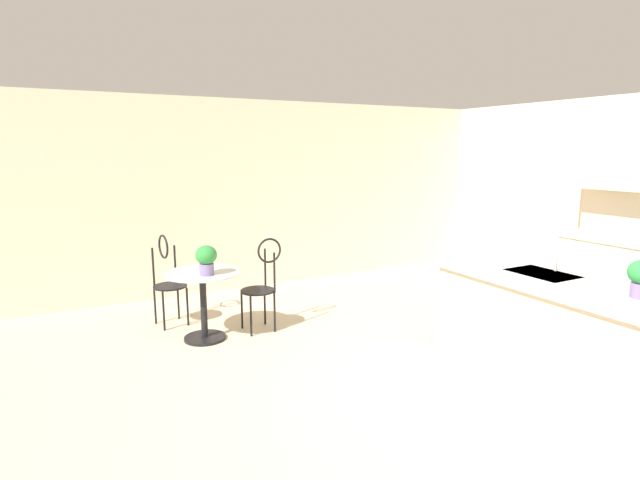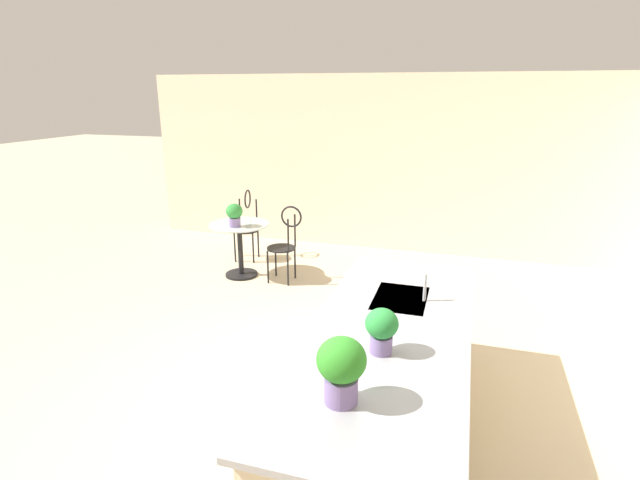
{
  "view_description": "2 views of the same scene",
  "coord_description": "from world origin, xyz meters",
  "px_view_note": "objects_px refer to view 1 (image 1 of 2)",
  "views": [
    {
      "loc": [
        2.63,
        -2.97,
        2.01
      ],
      "look_at": [
        -1.41,
        -0.78,
        1.18
      ],
      "focal_mm": 28.19,
      "sensor_mm": 36.0,
      "label": 1
    },
    {
      "loc": [
        3.24,
        1.27,
        2.46
      ],
      "look_at": [
        -1.53,
        -0.19,
        0.91
      ],
      "focal_mm": 27.29,
      "sensor_mm": 36.0,
      "label": 2
    }
  ],
  "objects_px": {
    "chair_near_window": "(168,276)",
    "potted_plant_on_table": "(206,258)",
    "bistro_table": "(203,299)",
    "chair_by_island": "(262,280)"
  },
  "relations": [
    {
      "from": "bistro_table",
      "to": "chair_by_island",
      "type": "distance_m",
      "value": 0.68
    },
    {
      "from": "chair_by_island",
      "to": "chair_near_window",
      "type": "bearing_deg",
      "value": -128.65
    },
    {
      "from": "potted_plant_on_table",
      "to": "chair_by_island",
      "type": "bearing_deg",
      "value": 100.62
    },
    {
      "from": "potted_plant_on_table",
      "to": "chair_near_window",
      "type": "bearing_deg",
      "value": -164.49
    },
    {
      "from": "bistro_table",
      "to": "chair_near_window",
      "type": "distance_m",
      "value": 0.73
    },
    {
      "from": "bistro_table",
      "to": "chair_near_window",
      "type": "bearing_deg",
      "value": -162.39
    },
    {
      "from": "bistro_table",
      "to": "chair_near_window",
      "type": "xyz_separation_m",
      "value": [
        -0.69,
        -0.22,
        0.13
      ]
    },
    {
      "from": "chair_by_island",
      "to": "potted_plant_on_table",
      "type": "xyz_separation_m",
      "value": [
        0.12,
        -0.65,
        0.34
      ]
    },
    {
      "from": "bistro_table",
      "to": "chair_near_window",
      "type": "height_order",
      "value": "chair_near_window"
    },
    {
      "from": "chair_near_window",
      "to": "potted_plant_on_table",
      "type": "bearing_deg",
      "value": 15.51
    }
  ]
}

